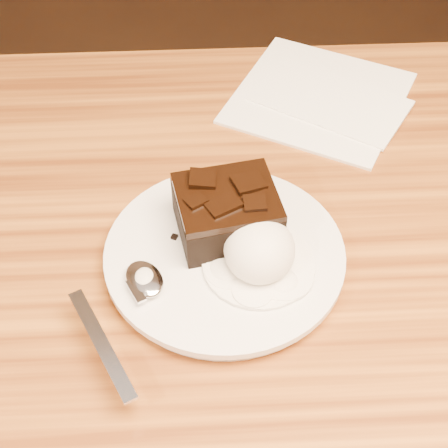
{
  "coord_description": "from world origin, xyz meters",
  "views": [
    {
      "loc": [
        -0.13,
        -0.31,
        1.23
      ],
      "look_at": [
        -0.11,
        0.09,
        0.79
      ],
      "focal_mm": 57.56,
      "sensor_mm": 36.0,
      "label": 1
    }
  ],
  "objects_px": {
    "plate": "(225,258)",
    "ice_cream_scoop": "(259,250)",
    "napkin": "(319,97)",
    "spoon": "(145,280)",
    "brownie": "(227,215)"
  },
  "relations": [
    {
      "from": "ice_cream_scoop",
      "to": "spoon",
      "type": "distance_m",
      "value": 0.1
    },
    {
      "from": "brownie",
      "to": "napkin",
      "type": "xyz_separation_m",
      "value": [
        0.11,
        0.2,
        -0.03
      ]
    },
    {
      "from": "napkin",
      "to": "ice_cream_scoop",
      "type": "bearing_deg",
      "value": -109.55
    },
    {
      "from": "ice_cream_scoop",
      "to": "spoon",
      "type": "height_order",
      "value": "ice_cream_scoop"
    },
    {
      "from": "plate",
      "to": "ice_cream_scoop",
      "type": "xyz_separation_m",
      "value": [
        0.03,
        -0.02,
        0.03
      ]
    },
    {
      "from": "brownie",
      "to": "ice_cream_scoop",
      "type": "distance_m",
      "value": 0.05
    },
    {
      "from": "ice_cream_scoop",
      "to": "spoon",
      "type": "relative_size",
      "value": 0.38
    },
    {
      "from": "spoon",
      "to": "napkin",
      "type": "distance_m",
      "value": 0.31
    },
    {
      "from": "ice_cream_scoop",
      "to": "spoon",
      "type": "xyz_separation_m",
      "value": [
        -0.09,
        -0.01,
        -0.02
      ]
    },
    {
      "from": "ice_cream_scoop",
      "to": "napkin",
      "type": "relative_size",
      "value": 0.37
    },
    {
      "from": "plate",
      "to": "ice_cream_scoop",
      "type": "relative_size",
      "value": 3.29
    },
    {
      "from": "spoon",
      "to": "napkin",
      "type": "height_order",
      "value": "spoon"
    },
    {
      "from": "brownie",
      "to": "plate",
      "type": "bearing_deg",
      "value": -97.71
    },
    {
      "from": "brownie",
      "to": "ice_cream_scoop",
      "type": "xyz_separation_m",
      "value": [
        0.02,
        -0.04,
        0.0
      ]
    },
    {
      "from": "plate",
      "to": "napkin",
      "type": "bearing_deg",
      "value": 63.21
    }
  ]
}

